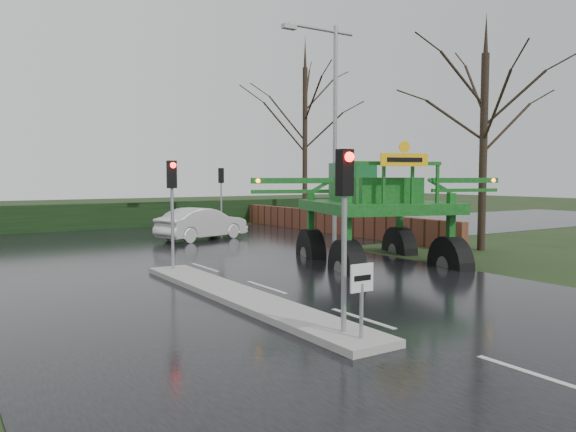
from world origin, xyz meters
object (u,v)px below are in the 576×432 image
crop_sprayer (345,194)px  white_sedan (203,240)px  traffic_signal_mid (172,191)px  traffic_signal_near (345,201)px  street_light_right (330,113)px  keep_left_sign (362,289)px  traffic_signal_far (221,184)px

crop_sprayer → white_sedan: (-0.17, 10.65, -2.46)m
traffic_signal_mid → traffic_signal_near: bearing=-90.0°
traffic_signal_mid → street_light_right: size_ratio=0.35×
traffic_signal_near → white_sedan: bearing=74.3°
keep_left_sign → white_sedan: (4.70, 17.24, -1.06)m
street_light_right → crop_sprayer: 9.03m
keep_left_sign → traffic_signal_near: traffic_signal_near is taller
crop_sprayer → traffic_signal_near: bearing=-111.5°
traffic_signal_far → street_light_right: bearing=101.9°
keep_left_sign → traffic_signal_mid: 9.12m
keep_left_sign → traffic_signal_near: 1.61m
white_sedan → traffic_signal_far: bearing=-53.2°
traffic_signal_near → white_sedan: size_ratio=0.76×
white_sedan → traffic_signal_mid: bearing=133.1°
street_light_right → crop_sprayer: (-4.62, -6.91, -3.53)m
traffic_signal_mid → street_light_right: 11.05m
keep_left_sign → traffic_signal_near: bearing=90.0°
traffic_signal_mid → traffic_signal_far: size_ratio=1.00×
keep_left_sign → crop_sprayer: 8.32m
traffic_signal_mid → crop_sprayer: size_ratio=0.39×
traffic_signal_far → crop_sprayer: 15.20m
keep_left_sign → street_light_right: street_light_right is taller
street_light_right → white_sedan: size_ratio=2.16×
crop_sprayer → white_sedan: bearing=108.1°
crop_sprayer → traffic_signal_far: bearing=96.0°
traffic_signal_mid → crop_sprayer: crop_sprayer is taller
street_light_right → keep_left_sign: bearing=-125.1°
traffic_signal_far → white_sedan: 5.87m
crop_sprayer → white_sedan: crop_sprayer is taller
street_light_right → white_sedan: bearing=142.0°
white_sedan → crop_sprayer: bearing=163.7°
white_sedan → traffic_signal_near: bearing=147.1°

